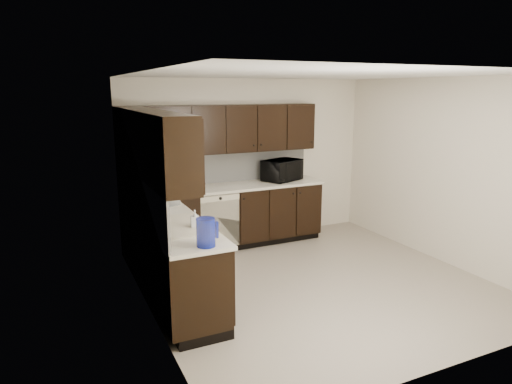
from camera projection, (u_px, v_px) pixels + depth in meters
floor at (314, 282)px, 5.65m from camera, size 4.00×4.00×0.00m
ceiling at (320, 74)px, 5.10m from camera, size 4.00×4.00×0.00m
wall_back at (248, 160)px, 7.14m from camera, size 4.00×0.02×2.50m
wall_left at (147, 201)px, 4.55m from camera, size 0.02×4.00×2.50m
wall_right at (442, 171)px, 6.20m from camera, size 0.02×4.00×2.50m
wall_front at (454, 230)px, 3.61m from camera, size 4.00×0.02×2.50m
lower_cabinets at (207, 236)px, 6.12m from camera, size 3.00×2.80×0.90m
countertop at (206, 199)px, 6.01m from camera, size 3.03×2.83×0.04m
backsplash at (185, 179)px, 6.05m from camera, size 3.00×2.80×0.48m
upper_cabinets at (195, 134)px, 5.87m from camera, size 3.00×2.80×0.70m
dishwasher at (220, 218)px, 6.48m from camera, size 0.58×0.04×0.78m
sink at (180, 232)px, 4.75m from camera, size 0.54×0.82×0.42m
microwave at (282, 170)px, 7.12m from camera, size 0.70×0.61×0.33m
soap_bottle_a at (195, 219)px, 4.67m from camera, size 0.10×0.10×0.19m
soap_bottle_b at (147, 200)px, 5.41m from camera, size 0.12×0.12×0.24m
toaster_oven at (139, 185)px, 6.22m from camera, size 0.47×0.40×0.25m
storage_bin at (159, 199)px, 5.58m from camera, size 0.51×0.44×0.17m
blue_pitcher at (206, 232)px, 4.12m from camera, size 0.20×0.20×0.26m
teal_tumbler at (166, 191)px, 6.00m from camera, size 0.10×0.10×0.19m
paper_towel_roll at (154, 186)px, 5.92m from camera, size 0.19×0.19×0.33m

